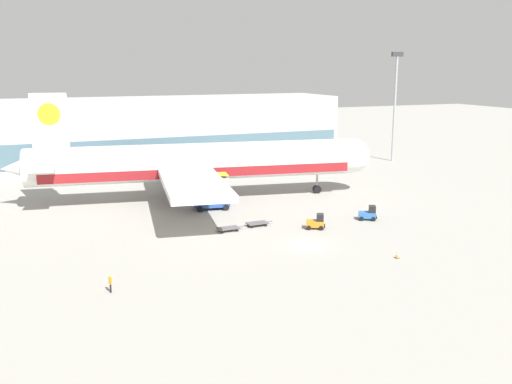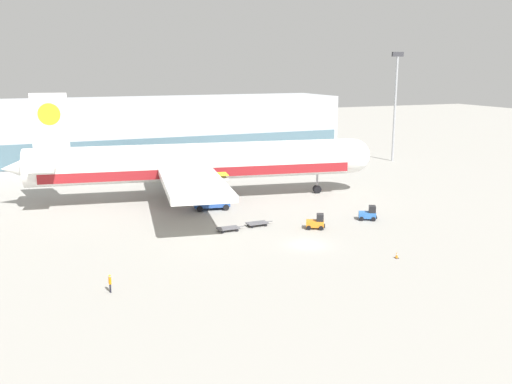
{
  "view_description": "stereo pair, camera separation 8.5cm",
  "coord_description": "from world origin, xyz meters",
  "px_view_note": "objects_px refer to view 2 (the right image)",
  "views": [
    {
      "loc": [
        -30.48,
        -57.68,
        20.79
      ],
      "look_at": [
        -1.47,
        12.48,
        4.0
      ],
      "focal_mm": 40.0,
      "sensor_mm": 36.0,
      "label": 1
    },
    {
      "loc": [
        -30.4,
        -57.71,
        20.79
      ],
      "look_at": [
        -1.47,
        12.48,
        4.0
      ],
      "focal_mm": 40.0,
      "sensor_mm": 36.0,
      "label": 2
    }
  ],
  "objects_px": {
    "baggage_tug_foreground": "(316,222)",
    "baggage_dolly_lead": "(228,228)",
    "scissor_lift_loader": "(211,196)",
    "baggage_dolly_second": "(257,223)",
    "light_mast": "(395,99)",
    "traffic_cone_near": "(397,255)",
    "baggage_tug_mid": "(369,214)",
    "ground_crew_near": "(110,282)",
    "airplane_main": "(194,163)"
  },
  "relations": [
    {
      "from": "baggage_dolly_second",
      "to": "baggage_dolly_lead",
      "type": "bearing_deg",
      "value": -171.47
    },
    {
      "from": "baggage_dolly_second",
      "to": "traffic_cone_near",
      "type": "distance_m",
      "value": 20.19
    },
    {
      "from": "airplane_main",
      "to": "ground_crew_near",
      "type": "distance_m",
      "value": 38.77
    },
    {
      "from": "airplane_main",
      "to": "baggage_tug_mid",
      "type": "bearing_deg",
      "value": -39.46
    },
    {
      "from": "baggage_tug_foreground",
      "to": "ground_crew_near",
      "type": "height_order",
      "value": "baggage_tug_foreground"
    },
    {
      "from": "baggage_tug_foreground",
      "to": "baggage_dolly_lead",
      "type": "height_order",
      "value": "baggage_tug_foreground"
    },
    {
      "from": "airplane_main",
      "to": "traffic_cone_near",
      "type": "xyz_separation_m",
      "value": [
        12.57,
        -36.02,
        -5.48
      ]
    },
    {
      "from": "baggage_tug_foreground",
      "to": "ground_crew_near",
      "type": "distance_m",
      "value": 30.43
    },
    {
      "from": "light_mast",
      "to": "traffic_cone_near",
      "type": "relative_size",
      "value": 32.67
    },
    {
      "from": "light_mast",
      "to": "ground_crew_near",
      "type": "height_order",
      "value": "light_mast"
    },
    {
      "from": "baggage_tug_mid",
      "to": "traffic_cone_near",
      "type": "bearing_deg",
      "value": -83.23
    },
    {
      "from": "airplane_main",
      "to": "baggage_tug_foreground",
      "type": "height_order",
      "value": "airplane_main"
    },
    {
      "from": "baggage_dolly_second",
      "to": "traffic_cone_near",
      "type": "height_order",
      "value": "traffic_cone_near"
    },
    {
      "from": "baggage_dolly_lead",
      "to": "airplane_main",
      "type": "bearing_deg",
      "value": 84.4
    },
    {
      "from": "light_mast",
      "to": "scissor_lift_loader",
      "type": "xyz_separation_m",
      "value": [
        -51.34,
        -26.6,
        -11.75
      ]
    },
    {
      "from": "scissor_lift_loader",
      "to": "baggage_dolly_lead",
      "type": "xyz_separation_m",
      "value": [
        -1.66,
        -12.13,
        -1.61
      ]
    },
    {
      "from": "light_mast",
      "to": "scissor_lift_loader",
      "type": "relative_size",
      "value": 4.25
    },
    {
      "from": "light_mast",
      "to": "baggage_dolly_second",
      "type": "distance_m",
      "value": 63.07
    },
    {
      "from": "baggage_tug_foreground",
      "to": "baggage_dolly_second",
      "type": "bearing_deg",
      "value": 175.86
    },
    {
      "from": "scissor_lift_loader",
      "to": "baggage_dolly_second",
      "type": "xyz_separation_m",
      "value": [
        2.72,
        -11.3,
        -1.61
      ]
    },
    {
      "from": "light_mast",
      "to": "baggage_tug_foreground",
      "type": "xyz_separation_m",
      "value": [
        -41.97,
        -42.05,
        -12.88
      ]
    },
    {
      "from": "airplane_main",
      "to": "scissor_lift_loader",
      "type": "bearing_deg",
      "value": -76.5
    },
    {
      "from": "scissor_lift_loader",
      "to": "baggage_dolly_lead",
      "type": "bearing_deg",
      "value": -88.79
    },
    {
      "from": "light_mast",
      "to": "baggage_tug_foreground",
      "type": "relative_size",
      "value": 8.47
    },
    {
      "from": "baggage_tug_mid",
      "to": "airplane_main",
      "type": "bearing_deg",
      "value": 160.65
    },
    {
      "from": "airplane_main",
      "to": "baggage_tug_mid",
      "type": "relative_size",
      "value": 20.52
    },
    {
      "from": "scissor_lift_loader",
      "to": "baggage_dolly_second",
      "type": "distance_m",
      "value": 11.73
    },
    {
      "from": "baggage_tug_foreground",
      "to": "ground_crew_near",
      "type": "bearing_deg",
      "value": -129.68
    },
    {
      "from": "baggage_tug_foreground",
      "to": "ground_crew_near",
      "type": "relative_size",
      "value": 1.6
    },
    {
      "from": "scissor_lift_loader",
      "to": "traffic_cone_near",
      "type": "height_order",
      "value": "scissor_lift_loader"
    },
    {
      "from": "baggage_dolly_lead",
      "to": "ground_crew_near",
      "type": "xyz_separation_m",
      "value": [
        -17.1,
        -14.94,
        0.64
      ]
    },
    {
      "from": "light_mast",
      "to": "baggage_tug_foreground",
      "type": "distance_m",
      "value": 60.79
    },
    {
      "from": "airplane_main",
      "to": "ground_crew_near",
      "type": "relative_size",
      "value": 32.94
    },
    {
      "from": "airplane_main",
      "to": "baggage_tug_foreground",
      "type": "bearing_deg",
      "value": -57.02
    },
    {
      "from": "baggage_dolly_second",
      "to": "ground_crew_near",
      "type": "bearing_deg",
      "value": -145.92
    },
    {
      "from": "baggage_tug_mid",
      "to": "scissor_lift_loader",
      "type": "bearing_deg",
      "value": 170.91
    },
    {
      "from": "baggage_dolly_second",
      "to": "scissor_lift_loader",
      "type": "bearing_deg",
      "value": 101.33
    },
    {
      "from": "baggage_tug_mid",
      "to": "baggage_dolly_lead",
      "type": "xyz_separation_m",
      "value": [
        -19.82,
        2.16,
        -0.49
      ]
    },
    {
      "from": "baggage_tug_mid",
      "to": "ground_crew_near",
      "type": "xyz_separation_m",
      "value": [
        -36.91,
        -12.78,
        0.16
      ]
    },
    {
      "from": "light_mast",
      "to": "scissor_lift_loader",
      "type": "height_order",
      "value": "light_mast"
    },
    {
      "from": "baggage_tug_foreground",
      "to": "airplane_main",
      "type": "bearing_deg",
      "value": 141.86
    },
    {
      "from": "scissor_lift_loader",
      "to": "baggage_dolly_second",
      "type": "relative_size",
      "value": 1.5
    },
    {
      "from": "baggage_dolly_lead",
      "to": "ground_crew_near",
      "type": "bearing_deg",
      "value": -141.06
    },
    {
      "from": "baggage_tug_mid",
      "to": "light_mast",
      "type": "bearing_deg",
      "value": 80.05
    },
    {
      "from": "scissor_lift_loader",
      "to": "baggage_tug_foreground",
      "type": "bearing_deg",
      "value": -49.78
    },
    {
      "from": "baggage_tug_foreground",
      "to": "baggage_dolly_lead",
      "type": "relative_size",
      "value": 0.75
    },
    {
      "from": "airplane_main",
      "to": "baggage_dolly_lead",
      "type": "height_order",
      "value": "airplane_main"
    },
    {
      "from": "baggage_tug_mid",
      "to": "ground_crew_near",
      "type": "height_order",
      "value": "baggage_tug_mid"
    },
    {
      "from": "scissor_lift_loader",
      "to": "traffic_cone_near",
      "type": "bearing_deg",
      "value": -58.62
    },
    {
      "from": "scissor_lift_loader",
      "to": "ground_crew_near",
      "type": "height_order",
      "value": "scissor_lift_loader"
    }
  ]
}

